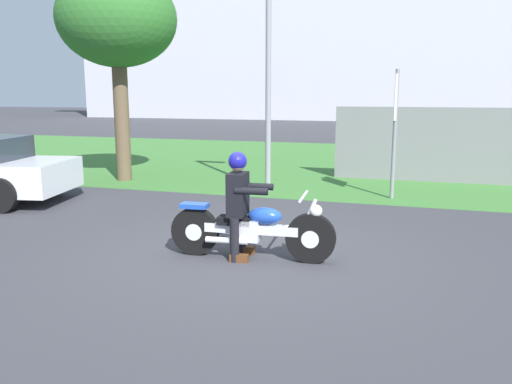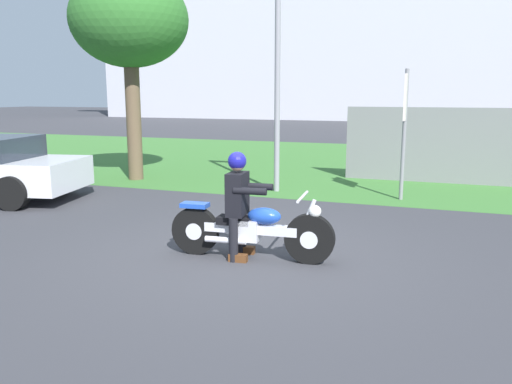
# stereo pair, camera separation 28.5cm
# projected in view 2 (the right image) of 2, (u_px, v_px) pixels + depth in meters

# --- Properties ---
(ground) EXTENTS (120.00, 120.00, 0.00)m
(ground) POSITION_uv_depth(u_px,v_px,m) (242.00, 257.00, 6.89)
(ground) COLOR #38383D
(grass_verge) EXTENTS (60.00, 12.00, 0.01)m
(grass_verge) POSITION_uv_depth(u_px,v_px,m) (359.00, 163.00, 16.01)
(grass_verge) COLOR #3D7533
(grass_verge) RESTS_ON ground
(stadium_facade) EXTENTS (46.99, 8.00, 13.59)m
(stadium_facade) POSITION_uv_depth(u_px,v_px,m) (382.00, 34.00, 41.61)
(stadium_facade) COLOR silver
(stadium_facade) RESTS_ON ground
(motorcycle_lead) EXTENTS (2.19, 0.66, 0.88)m
(motorcycle_lead) POSITION_uv_depth(u_px,v_px,m) (251.00, 229.00, 6.76)
(motorcycle_lead) COLOR black
(motorcycle_lead) RESTS_ON ground
(rider_lead) EXTENTS (0.57, 0.49, 1.40)m
(rider_lead) POSITION_uv_depth(u_px,v_px,m) (239.00, 197.00, 6.73)
(rider_lead) COLOR black
(rider_lead) RESTS_ON ground
(tree_roadside) EXTENTS (2.81, 2.81, 4.98)m
(tree_roadside) POSITION_uv_depth(u_px,v_px,m) (129.00, 22.00, 12.38)
(tree_roadside) COLOR brown
(tree_roadside) RESTS_ON ground
(streetlight_pole) EXTENTS (0.96, 0.20, 5.07)m
(streetlight_pole) POSITION_uv_depth(u_px,v_px,m) (284.00, 40.00, 10.84)
(streetlight_pole) COLOR gray
(streetlight_pole) RESTS_ON ground
(sign_banner) EXTENTS (0.08, 0.60, 2.60)m
(sign_banner) POSITION_uv_depth(u_px,v_px,m) (405.00, 114.00, 10.26)
(sign_banner) COLOR gray
(sign_banner) RESTS_ON ground
(fence_segment) EXTENTS (7.00, 0.06, 1.80)m
(fence_segment) POSITION_uv_depth(u_px,v_px,m) (498.00, 147.00, 11.98)
(fence_segment) COLOR slate
(fence_segment) RESTS_ON ground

